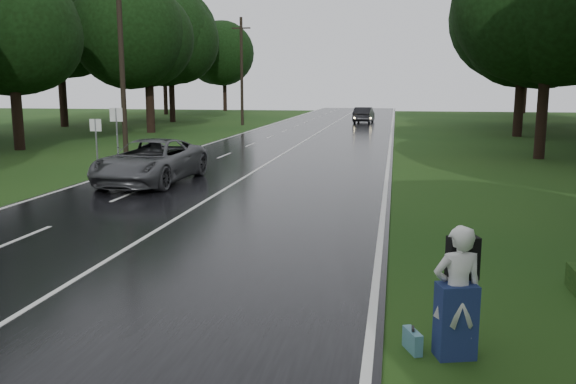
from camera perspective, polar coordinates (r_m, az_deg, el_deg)
ground at (r=13.09m, az=-18.11°, el=-7.15°), size 160.00×160.00×0.00m
road at (r=31.77m, az=-0.90°, el=3.38°), size 12.00×140.00×0.04m
lane_center at (r=31.77m, az=-0.90°, el=3.42°), size 0.12×140.00×0.01m
grey_car at (r=23.71m, az=-13.01°, el=2.88°), size 2.97×6.12×1.68m
far_car at (r=61.12m, az=7.28°, el=7.33°), size 2.02×4.89×1.58m
hitchhiker at (r=8.74m, az=15.91°, el=-9.60°), size 0.80×0.76×1.91m
suitcase at (r=9.02m, az=11.84°, el=-13.78°), size 0.29×0.46×0.31m
utility_pole_mid at (r=34.06m, az=-15.24°, el=3.45°), size 1.80×0.28×9.91m
utility_pole_far at (r=58.08m, az=-4.39°, el=6.42°), size 1.80×0.28×10.10m
road_sign_a at (r=28.45m, az=-17.74°, el=2.05°), size 0.55×0.10×2.30m
road_sign_b at (r=30.28m, az=-15.92°, el=2.61°), size 0.65×0.10×2.71m
tree_left_d at (r=38.90m, az=-24.29°, el=3.70°), size 7.91×7.91×12.35m
tree_left_e at (r=49.83m, az=-12.97°, el=5.57°), size 8.73×8.73×13.65m
tree_left_f at (r=64.05m, az=-10.98°, el=6.61°), size 9.50×9.50×14.84m
tree_right_d at (r=33.84m, az=22.88°, el=2.96°), size 9.35×9.35×14.62m
tree_right_e at (r=48.08m, az=21.07°, el=4.99°), size 8.89×8.89×13.89m
tree_right_f at (r=60.11m, az=21.17°, el=5.89°), size 10.73×10.73×16.77m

